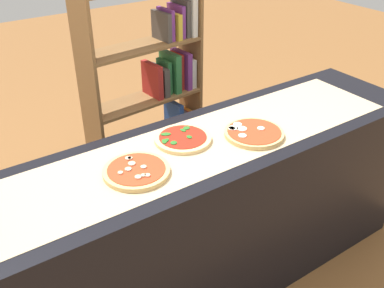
% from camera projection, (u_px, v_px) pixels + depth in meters
% --- Properties ---
extents(ground_plane, '(12.00, 12.00, 0.00)m').
position_uv_depth(ground_plane, '(192.00, 286.00, 2.47)').
color(ground_plane, brown).
extents(counter, '(2.58, 0.61, 0.90)m').
position_uv_depth(counter, '(192.00, 224.00, 2.24)').
color(counter, black).
rests_on(counter, ground_plane).
extents(parchment_paper, '(2.15, 0.47, 0.00)m').
position_uv_depth(parchment_paper, '(192.00, 148.00, 2.01)').
color(parchment_paper, tan).
rests_on(parchment_paper, counter).
extents(pizza_mushroom_0, '(0.28, 0.28, 0.03)m').
position_uv_depth(pizza_mushroom_0, '(136.00, 171.00, 1.83)').
color(pizza_mushroom_0, '#DBB26B').
rests_on(pizza_mushroom_0, parchment_paper).
extents(pizza_spinach_1, '(0.27, 0.27, 0.03)m').
position_uv_depth(pizza_spinach_1, '(183.00, 139.00, 2.06)').
color(pizza_spinach_1, '#E5C17F').
rests_on(pizza_spinach_1, parchment_paper).
extents(pizza_mozzarella_2, '(0.28, 0.28, 0.03)m').
position_uv_depth(pizza_mozzarella_2, '(254.00, 133.00, 2.10)').
color(pizza_mozzarella_2, '#DBB26B').
rests_on(pizza_mozzarella_2, parchment_paper).
extents(bookshelf, '(0.81, 0.31, 1.44)m').
position_uv_depth(bookshelf, '(159.00, 97.00, 2.94)').
color(bookshelf, brown).
rests_on(bookshelf, ground_plane).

